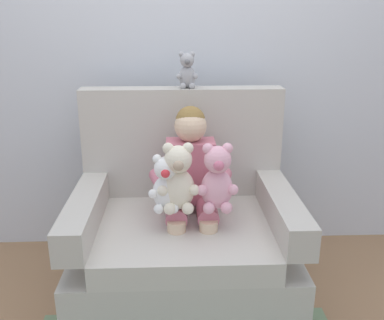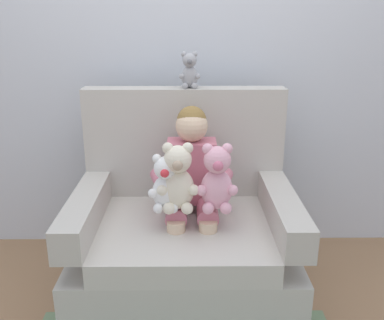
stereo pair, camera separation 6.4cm
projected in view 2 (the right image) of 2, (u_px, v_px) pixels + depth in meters
name	position (u px, v px, depth m)	size (l,w,h in m)	color
ground_plane	(185.00, 296.00, 2.41)	(8.00, 8.00, 0.00)	#936D4C
back_wall	(184.00, 49.00, 2.67)	(6.00, 0.10, 2.60)	silver
armchair	(185.00, 237.00, 2.36)	(1.15, 0.89, 1.11)	#BCB7AD
seated_child	(192.00, 178.00, 2.26)	(0.45, 0.39, 0.82)	#C66B7F
plush_pink	(217.00, 179.00, 2.08)	(0.20, 0.17, 0.34)	#EAA8BC
plush_white	(166.00, 184.00, 2.09)	(0.17, 0.14, 0.29)	white
plush_cream	(178.00, 179.00, 2.08)	(0.21, 0.17, 0.35)	silver
plush_grey_on_backrest	(190.00, 71.00, 2.38)	(0.12, 0.10, 0.20)	#9E9EA3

